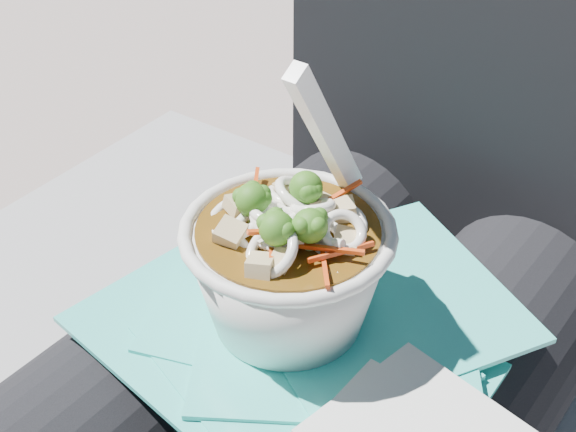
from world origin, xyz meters
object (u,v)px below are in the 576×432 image
Objects in this scene: plastic_bag at (306,326)px; lap at (292,406)px; person_body at (358,319)px; udon_bowl at (288,260)px.

lap is at bearing -156.29° from plastic_bag.
person_body is 3.35× the size of plastic_bag.
plastic_bag reaches higher than lap.
lap is 0.15m from udon_bowl.
plastic_bag is at bearing -83.89° from person_body.
person_body reaches higher than plastic_bag.
person_body is at bearing 96.11° from plastic_bag.
lap is at bearing 56.82° from udon_bowl.
person_body reaches higher than udon_bowl.
udon_bowl is at bearing -123.18° from lap.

